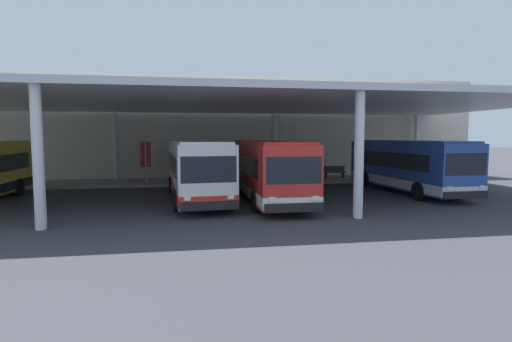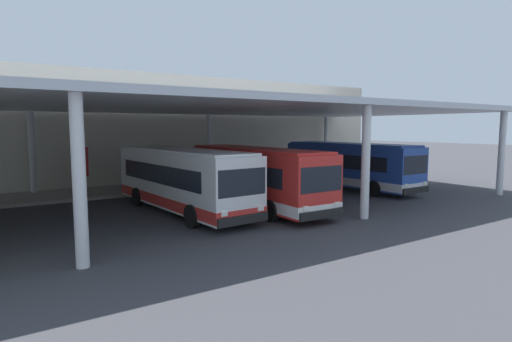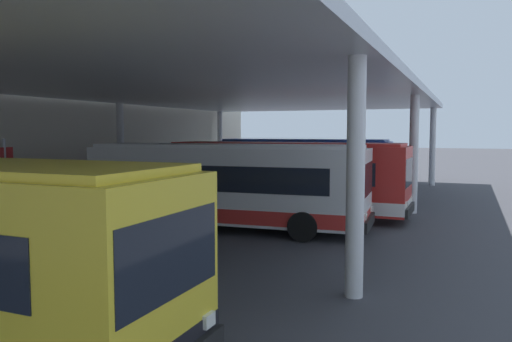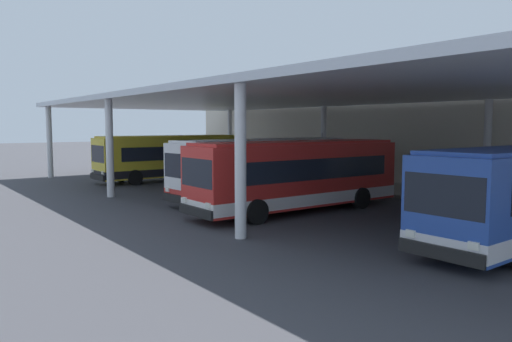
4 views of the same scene
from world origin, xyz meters
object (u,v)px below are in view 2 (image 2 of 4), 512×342
Objects in this scene: bus_far_bay at (349,165)px; trash_bin at (234,173)px; bench_waiting at (267,172)px; banner_sign at (82,165)px; bus_second_bay at (182,179)px; bus_middle_bay at (255,176)px.

trash_bin is at bearing 123.63° from bus_far_bay.
banner_sign is (-14.26, -0.88, 1.32)m from bench_waiting.
bus_second_bay is at bearing -175.25° from bus_far_bay.
bus_far_bay is at bearing 4.75° from bus_second_bay.
banner_sign is at bearing -176.48° from bench_waiting.
bench_waiting is at bearing 52.10° from bus_middle_bay.
bus_middle_bay is (3.72, -0.96, 0.00)m from bus_second_bay.
bench_waiting is 0.56× the size of banner_sign.
bus_second_bay is 13.73m from bench_waiting.
trash_bin is (-3.04, 0.23, 0.01)m from bench_waiting.
bus_middle_bay is 10.38m from trash_bin.
bus_middle_bay is at bearing -127.90° from bench_waiting.
bus_second_bay is 11.63m from trash_bin.
bus_second_bay reaches higher than trash_bin.
bus_second_bay is 3.34× the size of banner_sign.
bus_middle_bay is at bearing -14.41° from bus_second_bay.
bench_waiting is 14.35m from banner_sign.
bus_second_bay and bus_far_bay have the same top height.
bench_waiting is (7.19, 9.23, -0.99)m from bus_middle_bay.
banner_sign is at bearing 130.24° from bus_middle_bay.
bench_waiting is (10.91, 8.28, -0.99)m from bus_second_bay.
trash_bin is 11.35m from banner_sign.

